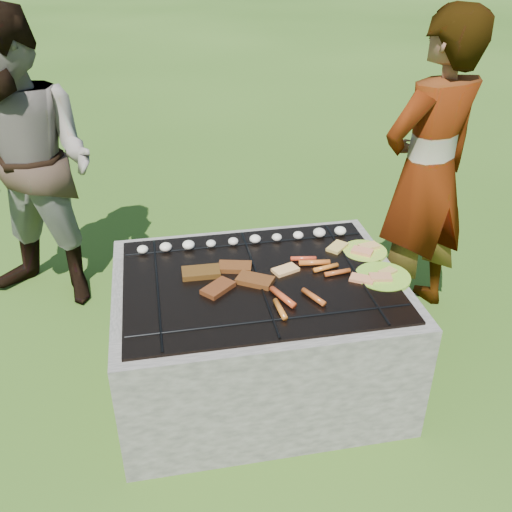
# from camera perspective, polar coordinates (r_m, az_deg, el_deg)

# --- Properties ---
(lawn) EXTENTS (60.00, 60.00, 0.00)m
(lawn) POSITION_cam_1_polar(r_m,az_deg,el_deg) (2.95, 0.19, -12.30)
(lawn) COLOR #284A12
(lawn) RESTS_ON ground
(fire_pit) EXTENTS (1.30, 1.00, 0.62)m
(fire_pit) POSITION_cam_1_polar(r_m,az_deg,el_deg) (2.77, 0.20, -8.01)
(fire_pit) COLOR #A49D92
(fire_pit) RESTS_ON ground
(mushrooms) EXTENTS (1.06, 0.06, 0.04)m
(mushrooms) POSITION_cam_1_polar(r_m,az_deg,el_deg) (2.85, -0.74, 1.66)
(mushrooms) COLOR #F1E6CC
(mushrooms) RESTS_ON fire_pit
(pork_slabs) EXTENTS (0.41, 0.30, 0.03)m
(pork_slabs) POSITION_cam_1_polar(r_m,az_deg,el_deg) (2.57, -3.03, -2.03)
(pork_slabs) COLOR brown
(pork_slabs) RESTS_ON fire_pit
(sausages) EXTENTS (0.40, 0.47, 0.03)m
(sausages) POSITION_cam_1_polar(r_m,az_deg,el_deg) (2.54, 5.03, -2.57)
(sausages) COLOR #D44423
(sausages) RESTS_ON fire_pit
(bread_on_grate) EXTENTS (0.45, 0.42, 0.02)m
(bread_on_grate) POSITION_cam_1_polar(r_m,az_deg,el_deg) (2.68, 6.93, -0.80)
(bread_on_grate) COLOR #F9CE7F
(bread_on_grate) RESTS_ON fire_pit
(plate_far) EXTENTS (0.28, 0.28, 0.03)m
(plate_far) POSITION_cam_1_polar(r_m,az_deg,el_deg) (2.84, 10.81, 0.50)
(plate_far) COLOR yellow
(plate_far) RESTS_ON fire_pit
(plate_near) EXTENTS (0.26, 0.26, 0.03)m
(plate_near) POSITION_cam_1_polar(r_m,az_deg,el_deg) (2.65, 12.56, -2.05)
(plate_near) COLOR #ADD332
(plate_near) RESTS_ON fire_pit
(cook) EXTENTS (0.72, 0.59, 1.69)m
(cook) POSITION_cam_1_polar(r_m,az_deg,el_deg) (3.18, 16.77, 7.82)
(cook) COLOR gray
(cook) RESTS_ON ground
(bystander) EXTENTS (1.02, 0.94, 1.68)m
(bystander) POSITION_cam_1_polar(r_m,az_deg,el_deg) (3.38, -21.79, 8.18)
(bystander) COLOR #9F9084
(bystander) RESTS_ON ground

